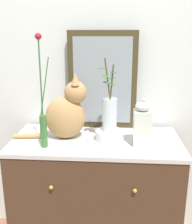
{
  "coord_description": "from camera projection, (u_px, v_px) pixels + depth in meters",
  "views": [
    {
      "loc": [
        0.11,
        -1.59,
        1.51
      ],
      "look_at": [
        0.0,
        0.0,
        1.05
      ],
      "focal_mm": 43.14,
      "sensor_mm": 36.0,
      "label": 1
    }
  ],
  "objects": [
    {
      "name": "wall_back",
      "position": [
        99.0,
        65.0,
        1.91
      ],
      "size": [
        4.4,
        0.08,
        2.6
      ],
      "primitive_type": "cube",
      "color": "silver",
      "rests_on": "ground_plane"
    },
    {
      "name": "sideboard",
      "position": [
        96.0,
        198.0,
        1.83
      ],
      "size": [
        1.07,
        0.55,
        0.87
      ],
      "color": "#462D1D",
      "rests_on": "ground_plane"
    },
    {
      "name": "mirror_leaning",
      "position": [
        102.0,
        81.0,
        1.85
      ],
      "size": [
        0.47,
        0.03,
        0.67
      ],
      "color": "#40351C",
      "rests_on": "sideboard"
    },
    {
      "name": "cat_sitting",
      "position": [
        67.0,
        112.0,
        1.69
      ],
      "size": [
        0.47,
        0.2,
        0.41
      ],
      "color": "tan",
      "rests_on": "sideboard"
    },
    {
      "name": "vase_slim_green",
      "position": [
        43.0,
        116.0,
        1.55
      ],
      "size": [
        0.07,
        0.04,
        0.65
      ],
      "color": "#376D32",
      "rests_on": "sideboard"
    },
    {
      "name": "bowl_porcelain",
      "position": [
        109.0,
        135.0,
        1.69
      ],
      "size": [
        0.18,
        0.18,
        0.06
      ],
      "primitive_type": "cylinder",
      "color": "silver",
      "rests_on": "sideboard"
    },
    {
      "name": "vase_glass_clear",
      "position": [
        110.0,
        112.0,
        1.65
      ],
      "size": [
        0.13,
        0.15,
        0.45
      ],
      "color": "silver",
      "rests_on": "bowl_porcelain"
    },
    {
      "name": "jar_lidded_porcelain",
      "position": [
        142.0,
        124.0,
        1.59
      ],
      "size": [
        0.1,
        0.1,
        0.29
      ],
      "color": "silver",
      "rests_on": "sideboard"
    },
    {
      "name": "candle_pillar",
      "position": [
        44.0,
        125.0,
        1.78
      ],
      "size": [
        0.04,
        0.04,
        0.14
      ],
      "color": "#C1B59D",
      "rests_on": "sideboard"
    }
  ]
}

